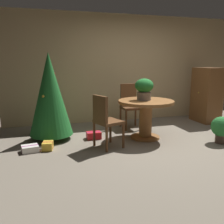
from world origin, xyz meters
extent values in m
plane|color=#756B5B|center=(0.00, 0.00, 0.00)|extent=(6.60, 6.60, 0.00)
cube|color=tan|center=(0.00, 2.20, 1.30)|extent=(6.00, 0.10, 2.60)
cylinder|color=brown|center=(-0.18, 0.53, 0.02)|extent=(0.56, 0.56, 0.04)
cylinder|color=brown|center=(-0.18, 0.53, 0.37)|extent=(0.25, 0.25, 0.65)
cylinder|color=brown|center=(-0.18, 0.53, 0.72)|extent=(1.06, 1.06, 0.06)
cylinder|color=#665B51|center=(-0.20, 0.57, 0.83)|extent=(0.26, 0.26, 0.16)
ellipsoid|color=#1E6628|center=(-0.20, 0.57, 1.03)|extent=(0.35, 0.35, 0.27)
sphere|color=#E5A8B2|center=(-0.13, 0.63, 1.10)|extent=(0.07, 0.07, 0.07)
sphere|color=#E5A8B2|center=(-0.31, 0.54, 1.05)|extent=(0.08, 0.08, 0.08)
cylinder|color=brown|center=(0.01, 1.14, 0.22)|extent=(0.04, 0.04, 0.44)
cylinder|color=brown|center=(-0.36, 1.14, 0.22)|extent=(0.04, 0.04, 0.44)
cylinder|color=brown|center=(0.01, 1.51, 0.22)|extent=(0.04, 0.04, 0.44)
cylinder|color=brown|center=(-0.36, 1.51, 0.22)|extent=(0.04, 0.04, 0.44)
cube|color=brown|center=(-0.18, 1.33, 0.47)|extent=(0.41, 0.42, 0.05)
cube|color=brown|center=(-0.18, 1.51, 0.74)|extent=(0.37, 0.05, 0.50)
cylinder|color=brown|center=(-0.90, 0.47, 0.21)|extent=(0.04, 0.04, 0.43)
cylinder|color=brown|center=(-0.77, 0.11, 0.21)|extent=(0.04, 0.04, 0.43)
cylinder|color=brown|center=(-1.24, 0.35, 0.21)|extent=(0.04, 0.04, 0.43)
cylinder|color=brown|center=(-1.11, -0.01, 0.21)|extent=(0.04, 0.04, 0.43)
cube|color=brown|center=(-1.01, 0.23, 0.45)|extent=(0.52, 0.54, 0.05)
cube|color=brown|center=(-1.17, 0.17, 0.70)|extent=(0.18, 0.38, 0.44)
cylinder|color=brown|center=(-1.94, 0.98, 0.05)|extent=(0.10, 0.10, 0.10)
cone|color=#1E6628|center=(-1.94, 0.98, 0.88)|extent=(0.82, 0.82, 1.55)
sphere|color=#2D51A8|center=(-1.91, 1.09, 1.16)|extent=(0.05, 0.05, 0.05)
sphere|color=gold|center=(-1.89, 1.24, 0.52)|extent=(0.07, 0.07, 0.07)
sphere|color=#2D51A8|center=(-1.92, 1.29, 0.39)|extent=(0.05, 0.05, 0.05)
sphere|color=red|center=(-1.84, 1.00, 1.25)|extent=(0.04, 0.04, 0.04)
sphere|color=gold|center=(-2.06, 0.83, 0.86)|extent=(0.06, 0.06, 0.06)
sphere|color=red|center=(-1.98, 1.17, 0.89)|extent=(0.05, 0.05, 0.05)
sphere|color=silver|center=(-2.13, 1.20, 0.51)|extent=(0.07, 0.07, 0.07)
cube|color=red|center=(-1.15, 0.78, 0.07)|extent=(0.28, 0.19, 0.14)
cube|color=#9E287A|center=(-1.15, 0.78, 0.07)|extent=(0.28, 0.03, 0.14)
cube|color=gold|center=(-2.04, 0.39, 0.07)|extent=(0.21, 0.25, 0.14)
cube|color=red|center=(-2.04, 0.39, 0.07)|extent=(0.17, 0.06, 0.14)
cube|color=silver|center=(-2.33, 0.37, 0.05)|extent=(0.30, 0.26, 0.11)
cube|color=#9E287A|center=(-2.33, 0.37, 0.05)|extent=(0.27, 0.07, 0.11)
cube|color=brown|center=(1.84, 1.42, 0.67)|extent=(0.44, 0.71, 1.33)
sphere|color=#B29338|center=(1.61, 1.42, 0.73)|extent=(0.04, 0.04, 0.04)
cylinder|color=#4C382D|center=(1.03, -0.14, 0.08)|extent=(0.18, 0.18, 0.16)
sphere|color=#287533|center=(1.03, -0.14, 0.31)|extent=(0.37, 0.37, 0.37)
camera|label=1|loc=(-2.15, -3.85, 1.48)|focal=40.38mm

